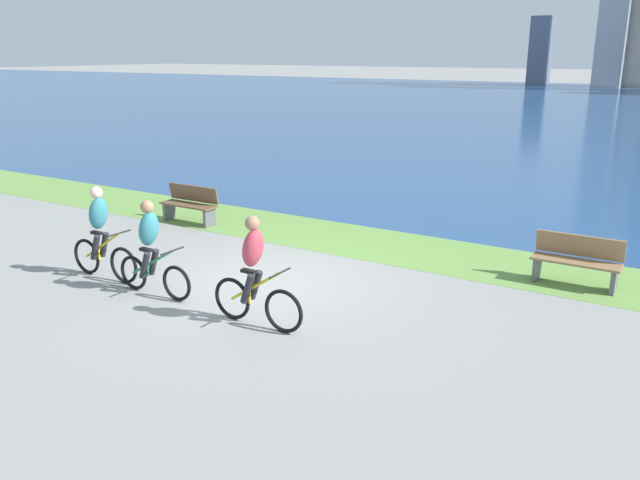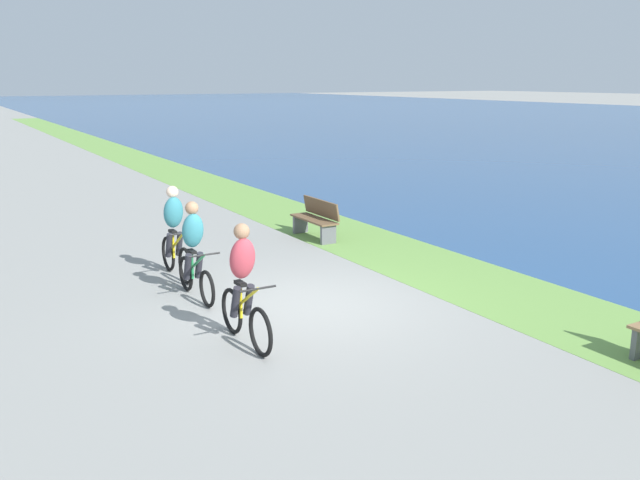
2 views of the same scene
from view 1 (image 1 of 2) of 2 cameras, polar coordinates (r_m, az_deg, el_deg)
name	(u,v)px [view 1 (image 1 of 2)]	position (r m, az deg, el deg)	size (l,w,h in m)	color
ground_plane	(267,283)	(11.67, -4.66, -3.83)	(300.00, 300.00, 0.00)	gray
grass_strip_bayside	(354,240)	(14.26, 3.03, -0.01)	(120.00, 2.32, 0.01)	#6B9947
bay_water_surface	(618,109)	(51.74, 24.82, 10.44)	(300.00, 75.98, 0.00)	navy
cyclist_lead	(255,273)	(9.67, -5.80, -2.88)	(1.64, 0.52, 1.71)	black
cyclist_trailing	(151,248)	(11.22, -14.71, -0.70)	(1.63, 0.52, 1.65)	black
cyclist_distant_rear	(101,234)	(12.31, -18.76, 0.53)	(1.66, 0.52, 1.71)	black
bench_near_path	(190,204)	(15.93, -11.39, 3.10)	(1.50, 0.47, 0.90)	brown
bench_far_along_path	(577,261)	(12.28, 21.70, -1.73)	(1.50, 0.47, 0.90)	olive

